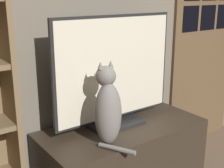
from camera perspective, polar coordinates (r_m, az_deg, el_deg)
The scene contains 5 objects.
wall_back at distance 2.28m, azimuth -2.96°, elevation 12.82°, with size 4.80×0.05×2.60m.
tv_stand at distance 2.33m, azimuth 1.89°, elevation -13.80°, with size 1.17×0.56×0.54m.
tv at distance 2.12m, azimuth 0.58°, elevation 2.12°, with size 0.93×0.23×0.77m.
cat at distance 1.89m, azimuth -0.81°, elevation -4.56°, with size 0.19×0.32×0.52m.
door at distance 3.10m, azimuth 16.65°, elevation 8.38°, with size 0.84×0.04×2.05m.
Camera 1 is at (-1.24, -0.68, 1.44)m, focal length 50.00 mm.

